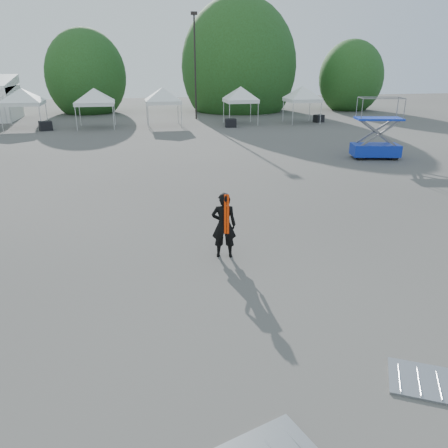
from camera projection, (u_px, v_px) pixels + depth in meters
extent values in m
plane|color=#474442|center=(244.00, 242.00, 14.09)|extent=(120.00, 120.00, 0.00)
cylinder|color=black|center=(195.00, 69.00, 42.35)|extent=(0.16, 0.16, 9.50)
cube|color=black|center=(194.00, 13.00, 40.63)|extent=(0.60, 0.25, 0.30)
cylinder|color=#382314|center=(89.00, 102.00, 48.90)|extent=(0.36, 0.36, 2.27)
ellipsoid|color=#234617|center=(86.00, 76.00, 47.92)|extent=(4.16, 4.16, 4.78)
cylinder|color=#382314|center=(238.00, 98.00, 51.07)|extent=(0.36, 0.36, 2.80)
ellipsoid|color=#234617|center=(239.00, 67.00, 49.86)|extent=(5.12, 5.12, 5.89)
cylinder|color=#382314|center=(349.00, 101.00, 51.78)|extent=(0.36, 0.36, 2.10)
ellipsoid|color=#234617|center=(351.00, 78.00, 50.88)|extent=(3.84, 3.84, 4.42)
cylinder|color=silver|center=(1.00, 119.00, 36.10)|extent=(0.06, 0.06, 2.00)
cylinder|color=silver|center=(40.00, 118.00, 36.67)|extent=(0.06, 0.06, 2.00)
cylinder|color=silver|center=(10.00, 114.00, 38.90)|extent=(0.06, 0.06, 2.00)
cylinder|color=silver|center=(47.00, 114.00, 39.47)|extent=(0.06, 0.06, 2.00)
cube|color=white|center=(23.00, 103.00, 37.41)|extent=(3.26, 3.26, 0.30)
pyramid|color=white|center=(21.00, 88.00, 36.97)|extent=(4.61, 4.61, 1.10)
cylinder|color=silver|center=(76.00, 119.00, 36.10)|extent=(0.06, 0.06, 2.00)
cylinder|color=silver|center=(114.00, 118.00, 36.67)|extent=(0.06, 0.06, 2.00)
cylinder|color=silver|center=(80.00, 115.00, 38.88)|extent=(0.06, 0.06, 2.00)
cylinder|color=silver|center=(115.00, 114.00, 39.44)|extent=(0.06, 0.06, 2.00)
cube|color=white|center=(95.00, 103.00, 37.39)|extent=(3.22, 3.22, 0.30)
pyramid|color=white|center=(93.00, 88.00, 36.96)|extent=(4.56, 4.56, 1.10)
cylinder|color=silver|center=(148.00, 117.00, 37.33)|extent=(0.06, 0.06, 2.00)
cylinder|color=silver|center=(181.00, 116.00, 37.87)|extent=(0.06, 0.06, 2.00)
cylinder|color=silver|center=(147.00, 113.00, 39.95)|extent=(0.06, 0.06, 2.00)
cylinder|color=silver|center=(178.00, 112.00, 40.48)|extent=(0.06, 0.06, 2.00)
cube|color=white|center=(163.00, 102.00, 38.53)|extent=(3.05, 3.05, 0.30)
pyramid|color=white|center=(162.00, 87.00, 38.09)|extent=(4.32, 4.32, 1.10)
cylinder|color=silver|center=(230.00, 115.00, 38.66)|extent=(0.06, 0.06, 2.00)
cylinder|color=silver|center=(258.00, 114.00, 39.15)|extent=(0.06, 0.06, 2.00)
cylinder|color=silver|center=(224.00, 112.00, 41.07)|extent=(0.06, 0.06, 2.00)
cylinder|color=silver|center=(251.00, 111.00, 41.56)|extent=(0.06, 0.06, 2.00)
cube|color=white|center=(241.00, 101.00, 39.73)|extent=(2.82, 2.82, 0.30)
pyramid|color=white|center=(241.00, 86.00, 39.29)|extent=(3.99, 3.99, 1.10)
cylinder|color=silver|center=(293.00, 114.00, 39.34)|extent=(0.06, 0.06, 2.00)
cylinder|color=silver|center=(321.00, 113.00, 39.84)|extent=(0.06, 0.06, 2.00)
cylinder|color=silver|center=(283.00, 111.00, 41.81)|extent=(0.06, 0.06, 2.00)
cylinder|color=silver|center=(310.00, 110.00, 42.32)|extent=(0.06, 0.06, 2.00)
cube|color=white|center=(302.00, 100.00, 40.45)|extent=(2.89, 2.89, 0.30)
pyramid|color=white|center=(303.00, 86.00, 40.01)|extent=(4.09, 4.09, 1.10)
imported|color=black|center=(224.00, 225.00, 12.72)|extent=(0.80, 0.61, 1.98)
cube|color=#FF3705|center=(225.00, 215.00, 12.40)|extent=(0.16, 0.03, 1.19)
cube|color=#0C35A4|center=(375.00, 150.00, 25.99)|extent=(2.96, 1.93, 0.68)
cube|color=#0C35A4|center=(379.00, 119.00, 25.36)|extent=(2.84, 1.85, 0.11)
cylinder|color=black|center=(360.00, 157.00, 25.59)|extent=(0.44, 0.26, 0.41)
cylinder|color=black|center=(395.00, 157.00, 25.55)|extent=(0.44, 0.26, 0.41)
cylinder|color=black|center=(355.00, 153.00, 26.65)|extent=(0.44, 0.26, 0.41)
cylinder|color=black|center=(388.00, 153.00, 26.61)|extent=(0.44, 0.26, 0.41)
cube|color=black|center=(46.00, 126.00, 36.48)|extent=(1.19, 1.06, 0.77)
cube|color=black|center=(231.00, 123.00, 38.33)|extent=(0.99, 0.80, 0.73)
cube|color=black|center=(319.00, 118.00, 41.57)|extent=(1.06, 0.95, 0.68)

